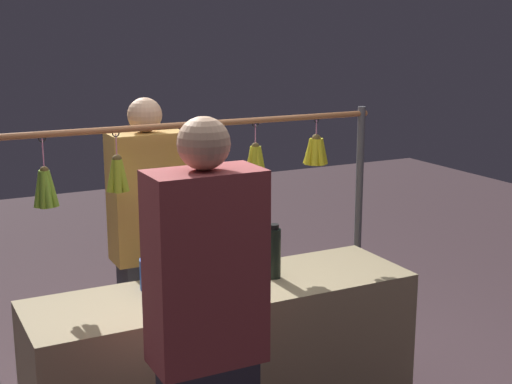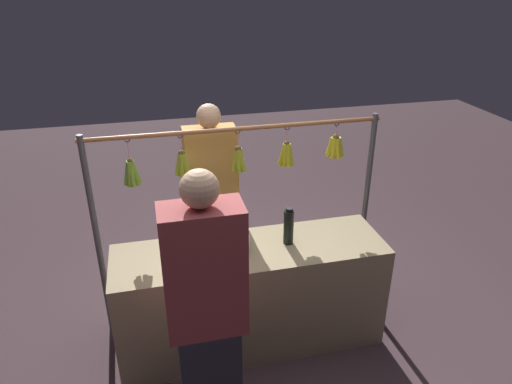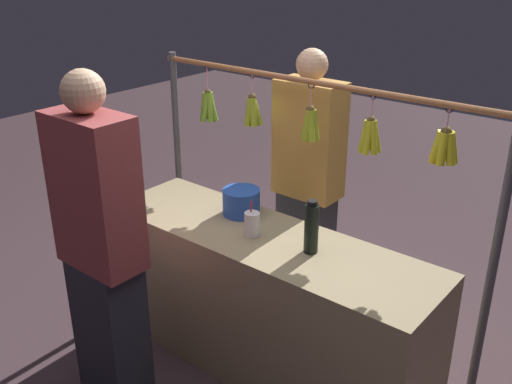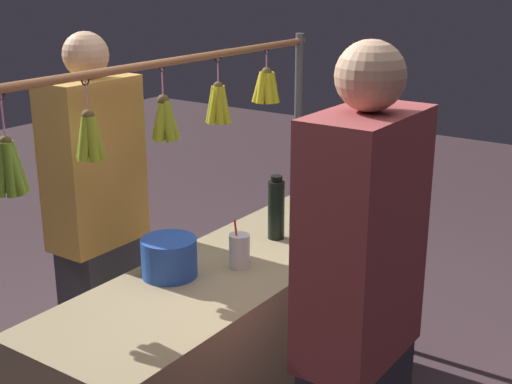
{
  "view_description": "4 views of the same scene",
  "coord_description": "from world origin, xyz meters",
  "px_view_note": "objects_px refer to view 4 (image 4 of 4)",
  "views": [
    {
      "loc": [
        1.4,
        3.06,
        2.08
      ],
      "look_at": [
        -0.17,
        0.0,
        1.28
      ],
      "focal_mm": 51.1,
      "sensor_mm": 36.0,
      "label": 1
    },
    {
      "loc": [
        0.61,
        2.7,
        2.61
      ],
      "look_at": [
        -0.04,
        0.0,
        1.26
      ],
      "focal_mm": 32.8,
      "sensor_mm": 36.0,
      "label": 2
    },
    {
      "loc": [
        -1.68,
        2.13,
        2.24
      ],
      "look_at": [
        0.06,
        0.0,
        1.06
      ],
      "focal_mm": 40.73,
      "sensor_mm": 36.0,
      "label": 3
    },
    {
      "loc": [
        2.11,
        1.55,
        1.95
      ],
      "look_at": [
        -0.11,
        0.0,
        1.08
      ],
      "focal_mm": 49.71,
      "sensor_mm": 36.0,
      "label": 4
    }
  ],
  "objects_px": {
    "water_bottle": "(276,209)",
    "customer_person": "(357,344)",
    "blue_bucket": "(169,257)",
    "drink_cup": "(239,251)",
    "vendor_person": "(99,235)"
  },
  "relations": [
    {
      "from": "water_bottle",
      "to": "customer_person",
      "type": "relative_size",
      "value": 0.16
    },
    {
      "from": "customer_person",
      "to": "blue_bucket",
      "type": "bearing_deg",
      "value": -98.71
    },
    {
      "from": "water_bottle",
      "to": "drink_cup",
      "type": "xyz_separation_m",
      "value": [
        0.34,
        0.05,
        -0.07
      ]
    },
    {
      "from": "water_bottle",
      "to": "vendor_person",
      "type": "bearing_deg",
      "value": -54.15
    },
    {
      "from": "blue_bucket",
      "to": "vendor_person",
      "type": "distance_m",
      "value": 0.52
    },
    {
      "from": "drink_cup",
      "to": "customer_person",
      "type": "relative_size",
      "value": 0.11
    },
    {
      "from": "drink_cup",
      "to": "vendor_person",
      "type": "bearing_deg",
      "value": -80.63
    },
    {
      "from": "drink_cup",
      "to": "vendor_person",
      "type": "xyz_separation_m",
      "value": [
        0.11,
        -0.67,
        -0.05
      ]
    },
    {
      "from": "vendor_person",
      "to": "water_bottle",
      "type": "bearing_deg",
      "value": 125.85
    },
    {
      "from": "customer_person",
      "to": "drink_cup",
      "type": "bearing_deg",
      "value": -116.93
    },
    {
      "from": "water_bottle",
      "to": "customer_person",
      "type": "distance_m",
      "value": 1.01
    },
    {
      "from": "water_bottle",
      "to": "drink_cup",
      "type": "relative_size",
      "value": 1.44
    },
    {
      "from": "blue_bucket",
      "to": "drink_cup",
      "type": "height_order",
      "value": "drink_cup"
    },
    {
      "from": "drink_cup",
      "to": "vendor_person",
      "type": "relative_size",
      "value": 0.11
    },
    {
      "from": "water_bottle",
      "to": "blue_bucket",
      "type": "distance_m",
      "value": 0.57
    }
  ]
}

